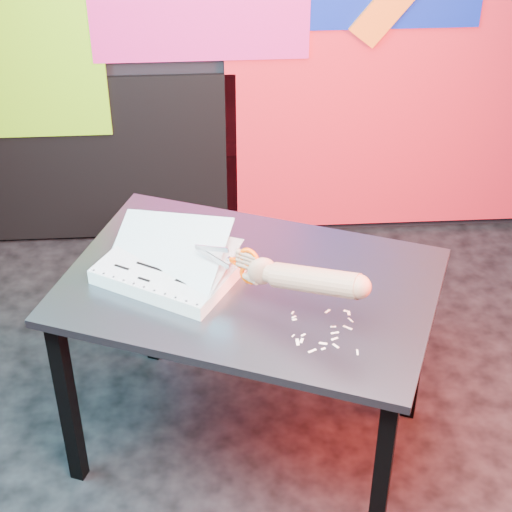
{
  "coord_description": "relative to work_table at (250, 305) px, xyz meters",
  "views": [
    {
      "loc": [
        -0.23,
        -2.14,
        2.42
      ],
      "look_at": [
        -0.1,
        0.05,
        0.87
      ],
      "focal_mm": 60.0,
      "sensor_mm": 36.0,
      "label": 1
    }
  ],
  "objects": [
    {
      "name": "printout_stack",
      "position": [
        -0.26,
        0.05,
        0.12
      ],
      "size": [
        0.52,
        0.48,
        0.22
      ],
      "rotation": [
        0.0,
        0.0,
        -0.54
      ],
      "color": "silver",
      "rests_on": "work_table"
    },
    {
      "name": "work_table",
      "position": [
        0.0,
        0.0,
        0.0
      ],
      "size": [
        1.4,
        1.18,
        0.75
      ],
      "rotation": [
        0.0,
        0.0,
        -0.38
      ],
      "color": "black",
      "rests_on": "ground"
    },
    {
      "name": "backdrop",
      "position": [
        0.18,
        1.39,
        0.3
      ],
      "size": [
        2.88,
        0.05,
        2.08
      ],
      "color": "red",
      "rests_on": "ground"
    },
    {
      "name": "room",
      "position": [
        0.12,
        -0.07,
        0.69
      ],
      "size": [
        3.01,
        3.01,
        2.71
      ],
      "color": "black",
      "rests_on": "ground"
    },
    {
      "name": "paper_clippings",
      "position": [
        0.21,
        -0.27,
        0.09
      ],
      "size": [
        0.2,
        0.22,
        0.0
      ],
      "color": "white",
      "rests_on": "work_table"
    },
    {
      "name": "scissors",
      "position": [
        -0.02,
        -0.11,
        0.24
      ],
      "size": [
        0.2,
        0.14,
        0.13
      ],
      "rotation": [
        0.0,
        0.0,
        -0.61
      ],
      "color": "#B4B5B7",
      "rests_on": "printout_stack"
    },
    {
      "name": "hand_forearm",
      "position": [
        0.15,
        -0.23,
        0.27
      ],
      "size": [
        0.37,
        0.27,
        0.15
      ],
      "rotation": [
        0.0,
        0.0,
        -0.61
      ],
      "color": "#9B664C",
      "rests_on": "work_table"
    }
  ]
}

